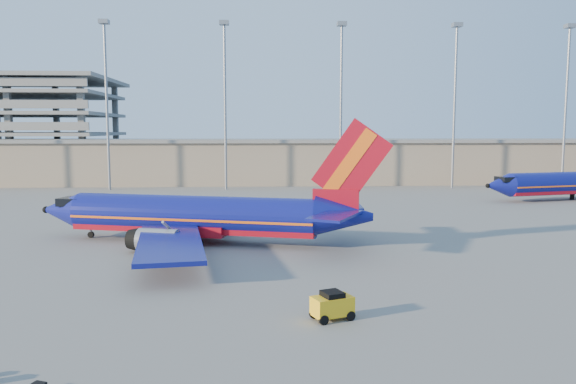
{
  "coord_description": "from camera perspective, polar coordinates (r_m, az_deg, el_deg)",
  "views": [
    {
      "loc": [
        0.99,
        -51.59,
        10.4
      ],
      "look_at": [
        3.81,
        5.59,
        4.0
      ],
      "focal_mm": 35.0,
      "sensor_mm": 36.0,
      "label": 1
    }
  ],
  "objects": [
    {
      "name": "ground",
      "position": [
        52.64,
        -3.86,
        -5.03
      ],
      "size": [
        220.0,
        220.0,
        0.0
      ],
      "primitive_type": "plane",
      "color": "slate",
      "rests_on": "ground"
    },
    {
      "name": "terminal_building",
      "position": [
        110.13,
        1.87,
        3.21
      ],
      "size": [
        122.0,
        16.0,
        8.5
      ],
      "color": "gray",
      "rests_on": "ground"
    },
    {
      "name": "light_mast_row",
      "position": [
        97.94,
        -0.48,
        10.57
      ],
      "size": [
        101.6,
        1.6,
        28.65
      ],
      "color": "gray",
      "rests_on": "ground"
    },
    {
      "name": "aircraft_main",
      "position": [
        52.14,
        -8.79,
        -2.49
      ],
      "size": [
        32.9,
        31.22,
        11.37
      ],
      "rotation": [
        0.0,
        0.0,
        -0.26
      ],
      "color": "navy",
      "rests_on": "ground"
    },
    {
      "name": "baggage_tug",
      "position": [
        31.47,
        4.52,
        -11.37
      ],
      "size": [
        2.53,
        2.05,
        1.58
      ],
      "rotation": [
        0.0,
        0.0,
        0.38
      ],
      "color": "yellow",
      "rests_on": "ground"
    }
  ]
}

